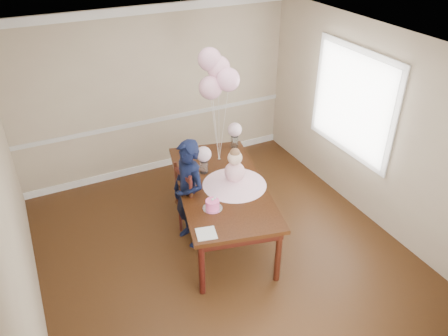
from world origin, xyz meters
TOP-DOWN VIEW (x-y plane):
  - floor at (0.00, 0.00)m, footprint 4.50×5.00m
  - ceiling at (0.00, 0.00)m, footprint 4.50×5.00m
  - wall_back at (0.00, 2.50)m, footprint 4.50×0.02m
  - wall_front at (0.00, -2.50)m, footprint 4.50×0.02m
  - wall_left at (-2.25, 0.00)m, footprint 0.02×5.00m
  - wall_right at (2.25, 0.00)m, footprint 0.02×5.00m
  - chair_rail_trim at (0.00, 2.49)m, footprint 4.50×0.02m
  - crown_molding at (0.00, 2.49)m, footprint 4.50×0.02m
  - baseboard_trim at (0.00, 2.49)m, footprint 4.50×0.02m
  - window_frame at (2.23, 0.50)m, footprint 0.02×1.66m
  - window_blinds at (2.21, 0.50)m, footprint 0.01×1.50m
  - dining_table_top at (0.15, 0.45)m, footprint 1.56×2.38m
  - table_apron at (0.15, 0.45)m, footprint 1.42×2.25m
  - table_leg_fl at (-0.52, -0.43)m, footprint 0.09×0.09m
  - table_leg_fr at (0.38, -0.64)m, footprint 0.09×0.09m
  - table_leg_bl at (-0.07, 1.53)m, footprint 0.09×0.09m
  - table_leg_br at (0.83, 1.32)m, footprint 0.09×0.09m
  - baby_skirt at (0.30, 0.36)m, footprint 1.00×1.00m
  - baby_torso at (0.30, 0.36)m, footprint 0.26×0.26m
  - baby_head at (0.30, 0.36)m, footprint 0.19×0.19m
  - baby_hair at (0.30, 0.36)m, footprint 0.13×0.13m
  - cake_platter at (-0.17, 0.01)m, footprint 0.29×0.29m
  - birthday_cake at (-0.17, 0.01)m, footprint 0.20×0.20m
  - cake_flower_a at (-0.17, 0.01)m, footprint 0.03×0.03m
  - cake_flower_b at (-0.13, 0.03)m, footprint 0.03×0.03m
  - rose_vase_near at (0.07, 0.80)m, footprint 0.13×0.13m
  - roses_near at (0.07, 0.80)m, footprint 0.21×0.21m
  - rose_vase_far at (0.77, 1.26)m, footprint 0.13×0.13m
  - roses_far at (0.77, 1.26)m, footprint 0.21×0.21m
  - napkin at (-0.43, -0.38)m, footprint 0.26×0.26m
  - balloon_weight at (0.40, 1.01)m, footprint 0.05×0.05m
  - balloon_a at (0.29, 1.03)m, footprint 0.31×0.31m
  - balloon_b at (0.49, 0.93)m, footprint 0.31×0.31m
  - balloon_c at (0.44, 1.11)m, footprint 0.31×0.31m
  - balloon_d at (0.34, 1.15)m, footprint 0.31×0.31m
  - balloon_ribbon_a at (0.34, 1.02)m, footprint 0.10×0.03m
  - balloon_ribbon_b at (0.44, 0.97)m, footprint 0.10×0.08m
  - balloon_ribbon_c at (0.42, 1.06)m, footprint 0.05×0.10m
  - balloon_ribbon_d at (0.37, 1.08)m, footprint 0.07×0.13m
  - dining_chair_seat at (-0.11, 0.57)m, footprint 0.54×0.54m
  - chair_leg_fl at (-0.29, 0.35)m, footprint 0.05×0.05m
  - chair_leg_fr at (0.11, 0.40)m, footprint 0.05×0.05m
  - chair_leg_bl at (-0.33, 0.75)m, footprint 0.05×0.05m
  - chair_leg_br at (0.06, 0.79)m, footprint 0.05×0.05m
  - chair_back_post_l at (-0.31, 0.35)m, footprint 0.05×0.05m
  - chair_back_post_r at (-0.35, 0.74)m, footprint 0.05×0.05m
  - chair_slat_low at (-0.33, 0.55)m, footprint 0.08×0.44m
  - chair_slat_mid at (-0.33, 0.55)m, footprint 0.08×0.44m
  - chair_slat_top at (-0.33, 0.55)m, footprint 0.08×0.44m
  - woman at (-0.28, 0.50)m, footprint 0.48×0.62m

SIDE VIEW (x-z plane):
  - floor at x=0.00m, z-range 0.00..0.00m
  - baseboard_trim at x=0.00m, z-range 0.00..0.12m
  - chair_leg_fl at x=-0.29m, z-range 0.00..0.47m
  - chair_leg_fr at x=0.11m, z-range 0.00..0.47m
  - chair_leg_bl at x=-0.33m, z-range 0.00..0.47m
  - chair_leg_br at x=0.06m, z-range 0.00..0.47m
  - table_leg_fl at x=-0.52m, z-range 0.00..0.77m
  - table_leg_fr at x=0.38m, z-range 0.00..0.77m
  - table_leg_bl at x=-0.07m, z-range 0.00..0.77m
  - table_leg_br at x=0.83m, z-range 0.00..0.77m
  - dining_chair_seat at x=-0.11m, z-range 0.47..0.52m
  - chair_slat_low at x=-0.33m, z-range 0.66..0.71m
  - table_apron at x=0.15m, z-range 0.66..0.77m
  - woman at x=-0.28m, z-range 0.00..1.51m
  - dining_table_top at x=0.15m, z-range 0.77..0.82m
  - chair_back_post_l at x=-0.31m, z-range 0.51..1.12m
  - chair_back_post_r at x=-0.35m, z-range 0.51..1.12m
  - cake_platter at x=-0.17m, z-range 0.82..0.83m
  - napkin at x=-0.43m, z-range 0.82..0.83m
  - balloon_weight at x=0.40m, z-range 0.82..0.84m
  - chair_slat_mid at x=-0.33m, z-range 0.83..0.89m
  - baby_skirt at x=0.30m, z-range 0.82..0.93m
  - birthday_cake at x=-0.17m, z-range 0.83..0.94m
  - chair_rail_trim at x=0.00m, z-range 0.86..0.94m
  - rose_vase_near at x=0.07m, z-range 0.82..1.00m
  - rose_vase_far at x=0.77m, z-range 0.82..1.00m
  - cake_flower_a at x=-0.17m, z-range 0.94..0.97m
  - cake_flower_b at x=-0.13m, z-range 0.94..0.97m
  - baby_torso at x=0.30m, z-range 0.89..1.15m
  - chair_slat_top at x=-0.33m, z-range 1.01..1.06m
  - roses_near at x=0.07m, z-range 1.00..1.21m
  - roses_far at x=0.77m, z-range 1.00..1.21m
  - baby_head at x=0.30m, z-range 1.13..1.32m
  - baby_hair at x=0.30m, z-range 1.22..1.36m
  - balloon_ribbon_a at x=0.34m, z-range 0.83..1.75m
  - balloon_ribbon_b at x=0.44m, z-range 0.83..1.86m
  - wall_back at x=0.00m, z-range 0.00..2.70m
  - wall_front at x=0.00m, z-range 0.00..2.70m
  - wall_left at x=-2.25m, z-range 0.00..2.70m
  - wall_right at x=2.25m, z-range 0.00..2.70m
  - balloon_ribbon_c at x=0.42m, z-range 0.83..1.97m
  - balloon_ribbon_d at x=0.37m, z-range 0.83..2.07m
  - window_frame at x=2.23m, z-range 0.77..2.33m
  - window_blinds at x=2.21m, z-range 0.85..2.25m
  - balloon_a at x=0.29m, z-range 1.76..2.07m
  - balloon_b at x=0.49m, z-range 1.87..2.18m
  - balloon_c at x=0.44m, z-range 1.98..2.29m
  - balloon_d at x=0.34m, z-range 2.09..2.40m
  - crown_molding at x=0.00m, z-range 2.57..2.69m
  - ceiling at x=0.00m, z-range 2.69..2.71m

